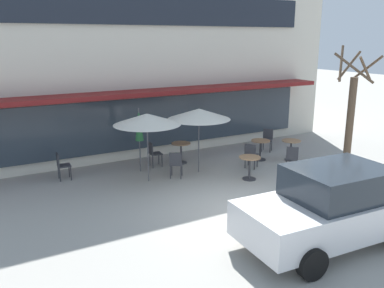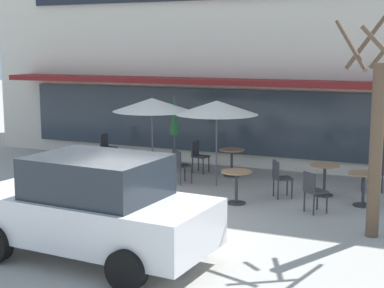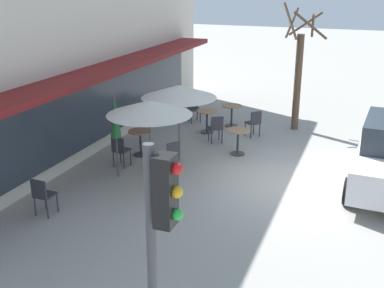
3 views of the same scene
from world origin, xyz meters
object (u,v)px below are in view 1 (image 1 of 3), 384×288
at_px(cafe_table_mid_patio, 250,164).
at_px(parked_sedan, 333,206).
at_px(cafe_table_near_wall, 260,147).
at_px(cafe_chair_2, 251,154).
at_px(cafe_chair_1, 62,164).
at_px(cafe_table_by_tree, 291,147).
at_px(cafe_chair_4, 176,163).
at_px(cafe_chair_5, 154,152).
at_px(street_tree, 350,117).
at_px(cafe_chair_0, 292,157).
at_px(patio_umbrella_corner_open, 199,114).
at_px(cafe_table_streetside, 181,149).
at_px(cafe_chair_3, 267,138).
at_px(patio_umbrella_cream_folded, 147,119).
at_px(patio_umbrella_green_folded, 139,125).

relative_size(cafe_table_mid_patio, parked_sedan, 0.18).
height_order(cafe_table_near_wall, cafe_chair_2, cafe_chair_2).
bearing_deg(cafe_chair_1, cafe_table_by_tree, -13.79).
distance_m(cafe_chair_4, parked_sedan, 5.66).
xyz_separation_m(cafe_chair_2, cafe_chair_5, (-2.89, 1.83, 0.00)).
bearing_deg(cafe_table_by_tree, parked_sedan, -124.94).
bearing_deg(cafe_table_near_wall, cafe_table_by_tree, -30.16).
relative_size(cafe_chair_2, street_tree, 0.21).
bearing_deg(cafe_chair_0, cafe_chair_1, 157.07).
bearing_deg(patio_umbrella_corner_open, cafe_chair_1, 160.51).
relative_size(cafe_table_streetside, cafe_chair_1, 0.85).
height_order(cafe_chair_4, cafe_chair_5, same).
height_order(cafe_table_by_tree, cafe_chair_5, cafe_chair_5).
height_order(cafe_chair_0, cafe_chair_3, same).
xyz_separation_m(patio_umbrella_corner_open, cafe_chair_4, (-0.95, -0.16, -1.50)).
bearing_deg(cafe_table_mid_patio, cafe_table_streetside, 112.37).
bearing_deg(street_tree, patio_umbrella_cream_folded, 156.63).
bearing_deg(cafe_chair_2, patio_umbrella_green_folded, 155.97).
distance_m(patio_umbrella_green_folded, cafe_chair_4, 1.80).
bearing_deg(patio_umbrella_cream_folded, patio_umbrella_corner_open, -0.32).
bearing_deg(patio_umbrella_corner_open, cafe_chair_4, -170.41).
distance_m(cafe_table_streetside, street_tree, 5.87).
bearing_deg(parked_sedan, cafe_table_mid_patio, 76.75).
bearing_deg(cafe_chair_5, parked_sedan, -80.89).
xyz_separation_m(cafe_table_near_wall, street_tree, (1.45, -2.71, 1.45)).
bearing_deg(cafe_table_by_tree, cafe_chair_5, 159.69).
height_order(cafe_table_mid_patio, cafe_chair_1, cafe_chair_1).
relative_size(patio_umbrella_cream_folded, street_tree, 0.52).
relative_size(cafe_chair_0, cafe_chair_1, 1.00).
bearing_deg(street_tree, parked_sedan, -142.99).
height_order(patio_umbrella_cream_folded, cafe_chair_3, patio_umbrella_cream_folded).
xyz_separation_m(cafe_table_mid_patio, patio_umbrella_green_folded, (-2.76, 2.49, 1.11)).
distance_m(cafe_table_by_tree, cafe_chair_1, 8.19).
bearing_deg(cafe_table_near_wall, cafe_chair_5, 162.48).
height_order(cafe_table_mid_patio, patio_umbrella_cream_folded, patio_umbrella_cream_folded).
xyz_separation_m(cafe_table_streetside, cafe_chair_0, (2.85, -2.71, 0.01)).
xyz_separation_m(cafe_table_streetside, cafe_chair_1, (-4.20, 0.27, 0.01)).
relative_size(patio_umbrella_green_folded, street_tree, 0.52).
bearing_deg(cafe_table_streetside, parked_sedan, -89.30).
relative_size(cafe_table_by_tree, patio_umbrella_green_folded, 0.35).
distance_m(cafe_table_by_tree, cafe_chair_2, 1.91).
xyz_separation_m(cafe_table_streetside, cafe_chair_5, (-1.04, 0.10, 0.01)).
distance_m(patio_umbrella_corner_open, cafe_chair_3, 4.21).
height_order(cafe_chair_4, parked_sedan, parked_sedan).
bearing_deg(patio_umbrella_green_folded, cafe_chair_5, 23.01).
bearing_deg(cafe_chair_2, parked_sedan, -108.72).
distance_m(cafe_table_near_wall, cafe_chair_0, 1.60).
height_order(cafe_table_near_wall, patio_umbrella_corner_open, patio_umbrella_corner_open).
xyz_separation_m(patio_umbrella_cream_folded, patio_umbrella_corner_open, (1.85, -0.01, 0.00)).
relative_size(cafe_table_mid_patio, patio_umbrella_cream_folded, 0.35).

